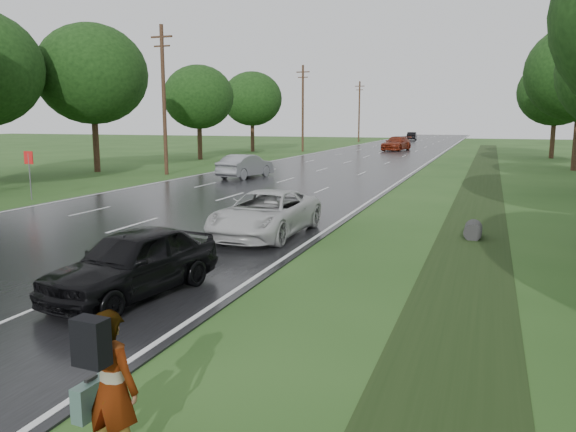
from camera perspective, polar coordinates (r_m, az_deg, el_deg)
The scene contains 19 objects.
road at distance 55.10m, azimuth 7.34°, elevation 5.81°, with size 14.00×180.00×0.04m, color black.
edge_stripe_east at distance 54.05m, azimuth 14.37°, elevation 5.54°, with size 0.12×180.00×0.01m, color silver.
edge_stripe_west at distance 56.94m, azimuth 0.66°, elevation 6.04°, with size 0.12×180.00×0.01m, color silver.
center_line at distance 55.10m, azimuth 7.34°, elevation 5.84°, with size 0.12×180.00×0.01m, color silver.
drainage_ditch at distance 27.64m, azimuth 18.82°, elevation 1.50°, with size 2.20×120.00×0.56m.
road_sign at distance 29.11m, azimuth -24.81°, elevation 4.70°, with size 0.50×0.06×2.30m.
utility_pole_mid at distance 39.76m, azimuth -12.50°, elevation 11.62°, with size 1.60×0.26×10.00m.
utility_pole_far at distance 67.09m, azimuth 1.51°, elevation 11.01°, with size 1.60×0.26×10.00m.
utility_pole_distant at distance 96.03m, azimuth 7.25°, elevation 10.57°, with size 1.60×0.26×10.00m.
tree_east_f at distance 60.99m, azimuth 25.60°, elevation 11.30°, with size 7.20×7.20×9.62m.
tree_west_c at distance 43.21m, azimuth -19.30°, elevation 13.43°, with size 7.80×7.80×10.43m.
tree_west_d at distance 54.38m, azimuth -9.07°, elevation 11.84°, with size 6.60×6.60×8.80m.
tree_west_f at distance 67.24m, azimuth -3.67°, elevation 11.79°, with size 7.00×7.00×9.29m.
pedestrian at distance 6.61m, azimuth -17.69°, elevation -16.17°, with size 0.82×0.76×1.80m.
white_pickup at distance 18.23m, azimuth -2.27°, elevation 0.26°, with size 2.38×5.15×1.43m, color #BCBCBC.
dark_sedan at distance 12.46m, azimuth -15.46°, elevation -4.52°, with size 1.72×4.27×1.46m, color black.
silver_sedan at distance 36.46m, azimuth -4.33°, elevation 5.09°, with size 1.60×4.59×1.51m, color gray.
far_car_red at distance 70.15m, azimuth 10.95°, elevation 7.25°, with size 2.35×5.77×1.67m, color maroon.
far_car_dark at distance 105.08m, azimuth 12.48°, elevation 7.93°, with size 1.54×4.41×1.45m, color black.
Camera 1 is at (11.89, -8.67, 3.77)m, focal length 35.00 mm.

